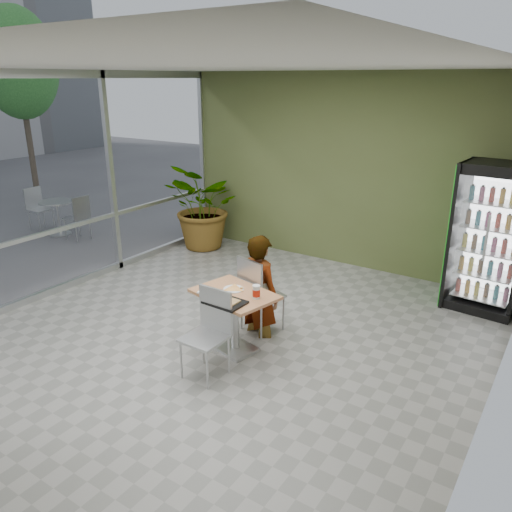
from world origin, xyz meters
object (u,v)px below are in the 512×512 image
(seated_woman, at_px, (260,296))
(beverage_fridge, at_px, (490,239))
(cafeteria_tray, at_px, (225,302))
(potted_plant, at_px, (205,207))
(chair_near, at_px, (210,326))
(chair_far, at_px, (256,290))
(dining_table, at_px, (235,309))
(soda_cup, at_px, (256,292))

(seated_woman, distance_m, beverage_fridge, 3.26)
(cafeteria_tray, bearing_deg, potted_plant, 131.99)
(chair_near, relative_size, cafeteria_tray, 2.24)
(chair_far, relative_size, cafeteria_tray, 2.34)
(dining_table, relative_size, chair_far, 1.05)
(cafeteria_tray, height_order, potted_plant, potted_plant)
(dining_table, distance_m, chair_near, 0.53)
(soda_cup, bearing_deg, seated_woman, 118.92)
(dining_table, distance_m, cafeteria_tray, 0.38)
(seated_woman, xyz_separation_m, cafeteria_tray, (0.09, -0.86, 0.26))
(dining_table, bearing_deg, soda_cup, 1.07)
(dining_table, relative_size, seated_woman, 0.66)
(chair_far, height_order, chair_near, chair_far)
(seated_woman, xyz_separation_m, soda_cup, (0.31, -0.56, 0.33))
(beverage_fridge, relative_size, potted_plant, 1.27)
(soda_cup, distance_m, cafeteria_tray, 0.37)
(beverage_fridge, bearing_deg, dining_table, -122.60)
(soda_cup, bearing_deg, chair_far, 123.64)
(seated_woman, relative_size, potted_plant, 0.99)
(seated_woman, xyz_separation_m, potted_plant, (-2.68, 2.23, 0.31))
(potted_plant, bearing_deg, soda_cup, -42.97)
(soda_cup, bearing_deg, potted_plant, 137.03)
(beverage_fridge, bearing_deg, seated_woman, -128.83)
(potted_plant, bearing_deg, chair_near, -50.40)
(chair_far, bearing_deg, seated_woman, -102.70)
(potted_plant, bearing_deg, chair_far, -40.67)
(chair_near, height_order, seated_woman, seated_woman)
(soda_cup, distance_m, beverage_fridge, 3.47)
(chair_far, height_order, seated_woman, seated_woman)
(soda_cup, relative_size, beverage_fridge, 0.08)
(soda_cup, xyz_separation_m, beverage_fridge, (1.91, 2.89, 0.20))
(chair_near, bearing_deg, chair_far, 95.84)
(soda_cup, relative_size, cafeteria_tray, 0.37)
(seated_woman, bearing_deg, soda_cup, 134.12)
(dining_table, xyz_separation_m, cafeteria_tray, (0.08, -0.29, 0.23))
(dining_table, bearing_deg, potted_plant, 133.96)
(cafeteria_tray, distance_m, potted_plant, 4.15)
(dining_table, relative_size, chair_near, 1.09)
(cafeteria_tray, xyz_separation_m, potted_plant, (-2.77, 3.08, 0.05))
(chair_far, distance_m, chair_near, 1.04)
(seated_woman, relative_size, cafeteria_tray, 3.69)
(chair_far, height_order, soda_cup, chair_far)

